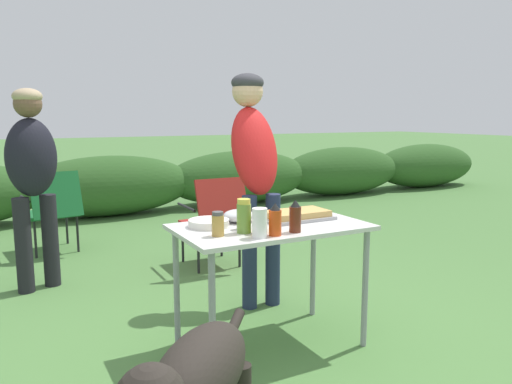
{
  "coord_description": "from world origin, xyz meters",
  "views": [
    {
      "loc": [
        -1.41,
        -2.46,
        1.37
      ],
      "look_at": [
        0.06,
        0.3,
        0.89
      ],
      "focal_mm": 35.0,
      "sensor_mm": 36.0,
      "label": 1
    }
  ],
  "objects_px": {
    "relish_jar": "(244,216)",
    "camp_chair_green_behind_table": "(53,207)",
    "beer_bottle": "(243,217)",
    "bbq_sauce_bottle": "(295,217)",
    "food_tray": "(296,215)",
    "mustard_bottle": "(259,221)",
    "mixing_bowl": "(239,216)",
    "hot_sauce_bottle": "(275,220)",
    "plate_stack": "(209,223)",
    "standing_person_with_beanie": "(32,169)",
    "standing_person_in_gray_fleece": "(254,157)",
    "camp_chair_near_hedge": "(215,217)",
    "spice_jar": "(218,224)",
    "folding_table": "(271,238)",
    "paper_cup_stack": "(260,223)"
  },
  "relations": [
    {
      "from": "relish_jar",
      "to": "camp_chair_green_behind_table",
      "type": "relative_size",
      "value": 0.22
    },
    {
      "from": "beer_bottle",
      "to": "bbq_sauce_bottle",
      "type": "relative_size",
      "value": 0.77
    },
    {
      "from": "food_tray",
      "to": "mustard_bottle",
      "type": "xyz_separation_m",
      "value": [
        -0.37,
        -0.21,
        0.04
      ]
    },
    {
      "from": "mixing_bowl",
      "to": "hot_sauce_bottle",
      "type": "height_order",
      "value": "hot_sauce_bottle"
    },
    {
      "from": "plate_stack",
      "to": "standing_person_with_beanie",
      "type": "xyz_separation_m",
      "value": [
        -0.8,
        1.6,
        0.2
      ]
    },
    {
      "from": "plate_stack",
      "to": "mixing_bowl",
      "type": "distance_m",
      "value": 0.22
    },
    {
      "from": "beer_bottle",
      "to": "standing_person_in_gray_fleece",
      "type": "height_order",
      "value": "standing_person_in_gray_fleece"
    },
    {
      "from": "beer_bottle",
      "to": "hot_sauce_bottle",
      "type": "height_order",
      "value": "hot_sauce_bottle"
    },
    {
      "from": "mustard_bottle",
      "to": "camp_chair_near_hedge",
      "type": "distance_m",
      "value": 1.83
    },
    {
      "from": "spice_jar",
      "to": "camp_chair_green_behind_table",
      "type": "xyz_separation_m",
      "value": [
        -0.52,
        2.89,
        -0.34
      ]
    },
    {
      "from": "folding_table",
      "to": "camp_chair_near_hedge",
      "type": "distance_m",
      "value": 1.63
    },
    {
      "from": "relish_jar",
      "to": "mixing_bowl",
      "type": "bearing_deg",
      "value": 69.37
    },
    {
      "from": "standing_person_in_gray_fleece",
      "to": "paper_cup_stack",
      "type": "bearing_deg",
      "value": -111.97
    },
    {
      "from": "standing_person_with_beanie",
      "to": "camp_chair_green_behind_table",
      "type": "distance_m",
      "value": 1.19
    },
    {
      "from": "paper_cup_stack",
      "to": "camp_chair_green_behind_table",
      "type": "relative_size",
      "value": 0.19
    },
    {
      "from": "paper_cup_stack",
      "to": "hot_sauce_bottle",
      "type": "distance_m",
      "value": 0.09
    },
    {
      "from": "mixing_bowl",
      "to": "camp_chair_green_behind_table",
      "type": "height_order",
      "value": "camp_chair_green_behind_table"
    },
    {
      "from": "folding_table",
      "to": "hot_sauce_bottle",
      "type": "bearing_deg",
      "value": -114.83
    },
    {
      "from": "relish_jar",
      "to": "hot_sauce_bottle",
      "type": "relative_size",
      "value": 1.06
    },
    {
      "from": "paper_cup_stack",
      "to": "standing_person_with_beanie",
      "type": "distance_m",
      "value": 2.18
    },
    {
      "from": "plate_stack",
      "to": "relish_jar",
      "type": "xyz_separation_m",
      "value": [
        0.11,
        -0.23,
        0.07
      ]
    },
    {
      "from": "mixing_bowl",
      "to": "beer_bottle",
      "type": "height_order",
      "value": "beer_bottle"
    },
    {
      "from": "paper_cup_stack",
      "to": "relish_jar",
      "type": "height_order",
      "value": "relish_jar"
    },
    {
      "from": "hot_sauce_bottle",
      "to": "standing_person_in_gray_fleece",
      "type": "relative_size",
      "value": 0.1
    },
    {
      "from": "mixing_bowl",
      "to": "hot_sauce_bottle",
      "type": "bearing_deg",
      "value": -87.56
    },
    {
      "from": "mixing_bowl",
      "to": "mustard_bottle",
      "type": "xyz_separation_m",
      "value": [
        -0.04,
        -0.32,
        0.03
      ]
    },
    {
      "from": "food_tray",
      "to": "plate_stack",
      "type": "bearing_deg",
      "value": 172.56
    },
    {
      "from": "bbq_sauce_bottle",
      "to": "hot_sauce_bottle",
      "type": "distance_m",
      "value": 0.14
    },
    {
      "from": "food_tray",
      "to": "standing_person_with_beanie",
      "type": "relative_size",
      "value": 0.28
    },
    {
      "from": "relish_jar",
      "to": "standing_person_in_gray_fleece",
      "type": "relative_size",
      "value": 0.11
    },
    {
      "from": "plate_stack",
      "to": "bbq_sauce_bottle",
      "type": "distance_m",
      "value": 0.51
    },
    {
      "from": "relish_jar",
      "to": "camp_chair_near_hedge",
      "type": "height_order",
      "value": "relish_jar"
    },
    {
      "from": "mustard_bottle",
      "to": "standing_person_in_gray_fleece",
      "type": "height_order",
      "value": "standing_person_in_gray_fleece"
    },
    {
      "from": "folding_table",
      "to": "camp_chair_near_hedge",
      "type": "bearing_deg",
      "value": 78.27
    },
    {
      "from": "folding_table",
      "to": "mustard_bottle",
      "type": "relative_size",
      "value": 7.7
    },
    {
      "from": "camp_chair_green_behind_table",
      "to": "camp_chair_near_hedge",
      "type": "relative_size",
      "value": 1.0
    },
    {
      "from": "camp_chair_green_behind_table",
      "to": "folding_table",
      "type": "bearing_deg",
      "value": -79.48
    },
    {
      "from": "folding_table",
      "to": "relish_jar",
      "type": "height_order",
      "value": "relish_jar"
    },
    {
      "from": "standing_person_with_beanie",
      "to": "camp_chair_near_hedge",
      "type": "height_order",
      "value": "standing_person_with_beanie"
    },
    {
      "from": "folding_table",
      "to": "food_tray",
      "type": "bearing_deg",
      "value": 15.28
    },
    {
      "from": "plate_stack",
      "to": "beer_bottle",
      "type": "xyz_separation_m",
      "value": [
        0.15,
        -0.14,
        0.04
      ]
    },
    {
      "from": "food_tray",
      "to": "spice_jar",
      "type": "relative_size",
      "value": 3.34
    },
    {
      "from": "folding_table",
      "to": "paper_cup_stack",
      "type": "distance_m",
      "value": 0.34
    },
    {
      "from": "relish_jar",
      "to": "camp_chair_green_behind_table",
      "type": "distance_m",
      "value": 2.99
    },
    {
      "from": "bbq_sauce_bottle",
      "to": "standing_person_with_beanie",
      "type": "bearing_deg",
      "value": 120.83
    },
    {
      "from": "spice_jar",
      "to": "camp_chair_near_hedge",
      "type": "xyz_separation_m",
      "value": [
        0.71,
        1.68,
        -0.34
      ]
    },
    {
      "from": "beer_bottle",
      "to": "bbq_sauce_bottle",
      "type": "bearing_deg",
      "value": -43.65
    },
    {
      "from": "folding_table",
      "to": "hot_sauce_bottle",
      "type": "height_order",
      "value": "hot_sauce_bottle"
    },
    {
      "from": "hot_sauce_bottle",
      "to": "folding_table",
      "type": "bearing_deg",
      "value": 65.17
    },
    {
      "from": "paper_cup_stack",
      "to": "plate_stack",
      "type": "bearing_deg",
      "value": 110.62
    }
  ]
}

